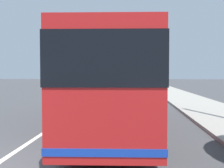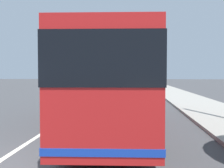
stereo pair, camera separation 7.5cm
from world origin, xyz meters
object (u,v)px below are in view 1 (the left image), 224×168
(car_side_street, at_px, (100,82))
(car_oncoming, at_px, (129,82))
(car_ahead_same_lane, at_px, (126,86))
(coach_bus, at_px, (112,79))
(car_behind_bus, at_px, (108,81))

(car_side_street, xyz_separation_m, car_oncoming, (1.76, -5.23, 0.01))
(car_side_street, xyz_separation_m, car_ahead_same_lane, (-15.31, -5.02, 0.01))
(coach_bus, relative_size, car_behind_bus, 2.55)
(coach_bus, xyz_separation_m, car_side_street, (36.04, 4.99, -1.24))
(coach_bus, xyz_separation_m, car_oncoming, (37.80, -0.24, -1.23))
(coach_bus, xyz_separation_m, car_ahead_same_lane, (20.73, -0.03, -1.23))
(car_ahead_same_lane, bearing_deg, car_side_street, 19.05)
(car_oncoming, bearing_deg, car_behind_bus, 44.81)
(coach_bus, distance_m, car_oncoming, 37.82)
(car_side_street, height_order, car_oncoming, car_oncoming)
(car_ahead_same_lane, xyz_separation_m, car_oncoming, (17.07, -0.20, 0.00))
(coach_bus, bearing_deg, car_ahead_same_lane, -3.06)
(car_ahead_same_lane, bearing_deg, car_behind_bus, 11.80)
(car_side_street, height_order, car_behind_bus, car_behind_bus)
(car_ahead_same_lane, height_order, car_behind_bus, car_behind_bus)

